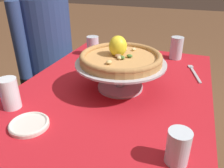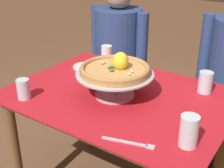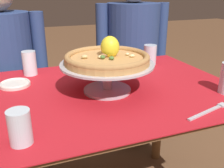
{
  "view_description": "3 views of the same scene",
  "coord_description": "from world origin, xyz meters",
  "px_view_note": "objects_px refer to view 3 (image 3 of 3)",
  "views": [
    {
      "loc": [
        -0.85,
        -0.29,
        1.18
      ],
      "look_at": [
        -0.06,
        -0.01,
        0.75
      ],
      "focal_mm": 36.02,
      "sensor_mm": 36.0,
      "label": 1
    },
    {
      "loc": [
        0.75,
        -1.17,
        1.41
      ],
      "look_at": [
        -0.0,
        -0.06,
        0.79
      ],
      "focal_mm": 49.43,
      "sensor_mm": 36.0,
      "label": 2
    },
    {
      "loc": [
        -0.34,
        -0.95,
        1.12
      ],
      "look_at": [
        0.01,
        -0.03,
        0.74
      ],
      "focal_mm": 40.67,
      "sensor_mm": 36.0,
      "label": 3
    }
  ],
  "objects_px": {
    "side_plate": "(15,84)",
    "dinner_fork": "(210,110)",
    "pizza_stand": "(107,72)",
    "pizza": "(107,57)",
    "diner_right": "(132,63)",
    "water_glass_back_right": "(150,56)",
    "water_glass_back_left": "(30,64)",
    "water_glass_front_left": "(20,129)",
    "diner_left": "(8,83)"
  },
  "relations": [
    {
      "from": "water_glass_front_left",
      "to": "water_glass_back_left",
      "type": "distance_m",
      "value": 0.62
    },
    {
      "from": "water_glass_back_left",
      "to": "dinner_fork",
      "type": "xyz_separation_m",
      "value": [
        0.56,
        -0.64,
        -0.05
      ]
    },
    {
      "from": "dinner_fork",
      "to": "pizza_stand",
      "type": "bearing_deg",
      "value": 132.38
    },
    {
      "from": "water_glass_back_left",
      "to": "dinner_fork",
      "type": "bearing_deg",
      "value": -48.75
    },
    {
      "from": "pizza",
      "to": "pizza_stand",
      "type": "bearing_deg",
      "value": -133.85
    },
    {
      "from": "pizza",
      "to": "water_glass_front_left",
      "type": "bearing_deg",
      "value": -142.04
    },
    {
      "from": "water_glass_back_left",
      "to": "diner_left",
      "type": "xyz_separation_m",
      "value": [
        -0.13,
        0.32,
        -0.19
      ]
    },
    {
      "from": "water_glass_front_left",
      "to": "dinner_fork",
      "type": "height_order",
      "value": "water_glass_front_left"
    },
    {
      "from": "pizza_stand",
      "to": "diner_right",
      "type": "xyz_separation_m",
      "value": [
        0.43,
        0.69,
        -0.19
      ]
    },
    {
      "from": "dinner_fork",
      "to": "diner_left",
      "type": "xyz_separation_m",
      "value": [
        -0.69,
        0.97,
        -0.14
      ]
    },
    {
      "from": "side_plate",
      "to": "diner_right",
      "type": "height_order",
      "value": "diner_right"
    },
    {
      "from": "diner_left",
      "to": "water_glass_back_right",
      "type": "bearing_deg",
      "value": -25.8
    },
    {
      "from": "water_glass_front_left",
      "to": "water_glass_back_right",
      "type": "height_order",
      "value": "water_glass_back_right"
    },
    {
      "from": "water_glass_front_left",
      "to": "water_glass_back_left",
      "type": "relative_size",
      "value": 0.85
    },
    {
      "from": "pizza_stand",
      "to": "water_glass_back_left",
      "type": "relative_size",
      "value": 3.21
    },
    {
      "from": "water_glass_front_left",
      "to": "diner_left",
      "type": "distance_m",
      "value": 0.96
    },
    {
      "from": "diner_left",
      "to": "dinner_fork",
      "type": "bearing_deg",
      "value": -54.53
    },
    {
      "from": "diner_left",
      "to": "pizza",
      "type": "bearing_deg",
      "value": -57.98
    },
    {
      "from": "water_glass_back_right",
      "to": "side_plate",
      "type": "distance_m",
      "value": 0.73
    },
    {
      "from": "dinner_fork",
      "to": "diner_left",
      "type": "distance_m",
      "value": 1.19
    },
    {
      "from": "pizza_stand",
      "to": "diner_right",
      "type": "height_order",
      "value": "diner_right"
    },
    {
      "from": "pizza",
      "to": "dinner_fork",
      "type": "xyz_separation_m",
      "value": [
        0.27,
        -0.3,
        -0.14
      ]
    },
    {
      "from": "pizza",
      "to": "dinner_fork",
      "type": "relative_size",
      "value": 1.66
    },
    {
      "from": "pizza",
      "to": "side_plate",
      "type": "height_order",
      "value": "pizza"
    },
    {
      "from": "pizza_stand",
      "to": "dinner_fork",
      "type": "distance_m",
      "value": 0.42
    },
    {
      "from": "pizza",
      "to": "water_glass_front_left",
      "type": "height_order",
      "value": "pizza"
    },
    {
      "from": "water_glass_back_right",
      "to": "diner_right",
      "type": "bearing_deg",
      "value": 79.01
    },
    {
      "from": "water_glass_back_right",
      "to": "water_glass_back_left",
      "type": "relative_size",
      "value": 0.93
    },
    {
      "from": "water_glass_back_right",
      "to": "dinner_fork",
      "type": "height_order",
      "value": "water_glass_back_right"
    },
    {
      "from": "pizza",
      "to": "dinner_fork",
      "type": "bearing_deg",
      "value": -47.95
    },
    {
      "from": "water_glass_back_left",
      "to": "dinner_fork",
      "type": "distance_m",
      "value": 0.85
    },
    {
      "from": "water_glass_front_left",
      "to": "pizza_stand",
      "type": "bearing_deg",
      "value": 37.92
    },
    {
      "from": "water_glass_back_right",
      "to": "water_glass_back_left",
      "type": "height_order",
      "value": "water_glass_back_left"
    },
    {
      "from": "side_plate",
      "to": "dinner_fork",
      "type": "relative_size",
      "value": 0.64
    },
    {
      "from": "water_glass_back_right",
      "to": "water_glass_back_left",
      "type": "bearing_deg",
      "value": 175.81
    },
    {
      "from": "dinner_fork",
      "to": "water_glass_back_right",
      "type": "bearing_deg",
      "value": 82.13
    },
    {
      "from": "water_glass_front_left",
      "to": "dinner_fork",
      "type": "bearing_deg",
      "value": -2.59
    },
    {
      "from": "side_plate",
      "to": "diner_left",
      "type": "xyz_separation_m",
      "value": [
        -0.05,
        0.46,
        -0.15
      ]
    },
    {
      "from": "pizza_stand",
      "to": "pizza",
      "type": "relative_size",
      "value": 1.12
    },
    {
      "from": "water_glass_back_left",
      "to": "diner_left",
      "type": "height_order",
      "value": "diner_left"
    },
    {
      "from": "pizza",
      "to": "diner_left",
      "type": "xyz_separation_m",
      "value": [
        -0.41,
        0.66,
        -0.29
      ]
    },
    {
      "from": "side_plate",
      "to": "water_glass_front_left",
      "type": "bearing_deg",
      "value": -88.81
    },
    {
      "from": "side_plate",
      "to": "water_glass_back_right",
      "type": "bearing_deg",
      "value": 6.98
    },
    {
      "from": "diner_right",
      "to": "water_glass_back_right",
      "type": "bearing_deg",
      "value": -100.99
    },
    {
      "from": "water_glass_front_left",
      "to": "water_glass_back_right",
      "type": "relative_size",
      "value": 0.91
    },
    {
      "from": "pizza",
      "to": "diner_right",
      "type": "bearing_deg",
      "value": 57.75
    },
    {
      "from": "water_glass_front_left",
      "to": "water_glass_back_left",
      "type": "xyz_separation_m",
      "value": [
        0.07,
        0.61,
        0.01
      ]
    },
    {
      "from": "water_glass_back_right",
      "to": "diner_right",
      "type": "distance_m",
      "value": 0.43
    },
    {
      "from": "pizza_stand",
      "to": "diner_left",
      "type": "relative_size",
      "value": 0.32
    },
    {
      "from": "water_glass_front_left",
      "to": "water_glass_back_left",
      "type": "bearing_deg",
      "value": 83.84
    }
  ]
}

